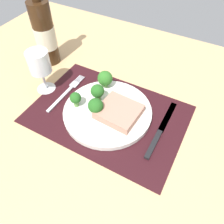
# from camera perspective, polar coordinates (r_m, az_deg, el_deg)

# --- Properties ---
(ground_plane) EXTENTS (1.40, 1.10, 0.03)m
(ground_plane) POSITION_cam_1_polar(r_m,az_deg,el_deg) (0.70, -1.10, -1.31)
(ground_plane) COLOR tan
(placemat) EXTENTS (0.46, 0.32, 0.00)m
(placemat) POSITION_cam_1_polar(r_m,az_deg,el_deg) (0.69, -1.12, -0.43)
(placemat) COLOR black
(placemat) RESTS_ON ground_plane
(plate) EXTENTS (0.27, 0.27, 0.02)m
(plate) POSITION_cam_1_polar(r_m,az_deg,el_deg) (0.68, -1.14, 0.09)
(plate) COLOR silver
(plate) RESTS_ON placemat
(steak) EXTENTS (0.12, 0.12, 0.03)m
(steak) POSITION_cam_1_polar(r_m,az_deg,el_deg) (0.66, 1.95, 0.29)
(steak) COLOR tan
(steak) RESTS_ON plate
(broccoli_back_left) EXTENTS (0.04, 0.04, 0.06)m
(broccoli_back_left) POSITION_cam_1_polar(r_m,az_deg,el_deg) (0.65, -4.16, 1.52)
(broccoli_back_left) COLOR #6B994C
(broccoli_back_left) RESTS_ON plate
(broccoli_near_fork) EXTENTS (0.05, 0.05, 0.06)m
(broccoli_near_fork) POSITION_cam_1_polar(r_m,az_deg,el_deg) (0.73, -1.77, 8.46)
(broccoli_near_fork) COLOR #6B994C
(broccoli_near_fork) RESTS_ON plate
(broccoli_front_edge) EXTENTS (0.04, 0.04, 0.06)m
(broccoli_front_edge) POSITION_cam_1_polar(r_m,az_deg,el_deg) (0.68, -3.70, 5.17)
(broccoli_front_edge) COLOR #5B8942
(broccoli_front_edge) RESTS_ON plate
(broccoli_near_steak) EXTENTS (0.03, 0.03, 0.05)m
(broccoli_near_steak) POSITION_cam_1_polar(r_m,az_deg,el_deg) (0.68, -9.20, 3.41)
(broccoli_near_steak) COLOR #5B8942
(broccoli_near_steak) RESTS_ON plate
(fork) EXTENTS (0.02, 0.19, 0.01)m
(fork) POSITION_cam_1_polar(r_m,az_deg,el_deg) (0.76, -11.37, 4.94)
(fork) COLOR silver
(fork) RESTS_ON placemat
(knife) EXTENTS (0.02, 0.23, 0.01)m
(knife) POSITION_cam_1_polar(r_m,az_deg,el_deg) (0.65, 11.87, -5.12)
(knife) COLOR black
(knife) RESTS_ON placemat
(wine_bottle) EXTENTS (0.07, 0.07, 0.33)m
(wine_bottle) POSITION_cam_1_polar(r_m,az_deg,el_deg) (0.86, -16.72, 18.66)
(wine_bottle) COLOR #331E0F
(wine_bottle) RESTS_ON ground_plane
(wine_glass) EXTENTS (0.07, 0.07, 0.14)m
(wine_glass) POSITION_cam_1_polar(r_m,az_deg,el_deg) (0.74, -17.88, 11.41)
(wine_glass) COLOR silver
(wine_glass) RESTS_ON ground_plane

